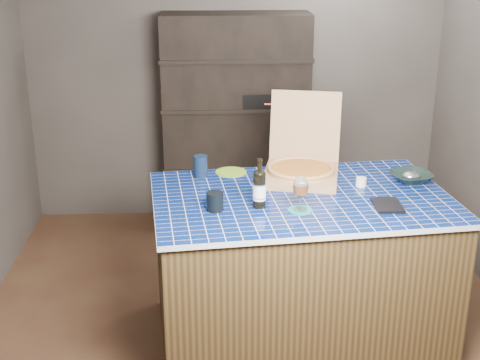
{
  "coord_description": "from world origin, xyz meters",
  "views": [
    {
      "loc": [
        -0.21,
        -3.88,
        2.39
      ],
      "look_at": [
        -0.04,
        0.0,
        0.96
      ],
      "focal_mm": 50.0,
      "sensor_mm": 36.0,
      "label": 1
    }
  ],
  "objects_px": {
    "bowl": "(411,177)",
    "kitchen_island": "(299,268)",
    "mead_bottle": "(259,188)",
    "pizza_box": "(301,167)",
    "dvd_case": "(387,205)",
    "wine_glass": "(301,187)"
  },
  "relations": [
    {
      "from": "mead_bottle",
      "to": "bowl",
      "type": "xyz_separation_m",
      "value": [
        0.97,
        0.36,
        -0.08
      ]
    },
    {
      "from": "bowl",
      "to": "mead_bottle",
      "type": "bearing_deg",
      "value": -159.57
    },
    {
      "from": "wine_glass",
      "to": "dvd_case",
      "type": "relative_size",
      "value": 0.92
    },
    {
      "from": "mead_bottle",
      "to": "wine_glass",
      "type": "bearing_deg",
      "value": -16.66
    },
    {
      "from": "pizza_box",
      "to": "mead_bottle",
      "type": "xyz_separation_m",
      "value": [
        -0.3,
        -0.46,
        0.04
      ]
    },
    {
      "from": "kitchen_island",
      "to": "mead_bottle",
      "type": "bearing_deg",
      "value": -155.52
    },
    {
      "from": "wine_glass",
      "to": "bowl",
      "type": "height_order",
      "value": "wine_glass"
    },
    {
      "from": "pizza_box",
      "to": "wine_glass",
      "type": "height_order",
      "value": "pizza_box"
    },
    {
      "from": "pizza_box",
      "to": "mead_bottle",
      "type": "bearing_deg",
      "value": -110.93
    },
    {
      "from": "pizza_box",
      "to": "dvd_case",
      "type": "height_order",
      "value": "pizza_box"
    },
    {
      "from": "wine_glass",
      "to": "pizza_box",
      "type": "bearing_deg",
      "value": 81.87
    },
    {
      "from": "kitchen_island",
      "to": "bowl",
      "type": "xyz_separation_m",
      "value": [
        0.71,
        0.21,
        0.5
      ]
    },
    {
      "from": "mead_bottle",
      "to": "bowl",
      "type": "distance_m",
      "value": 1.03
    },
    {
      "from": "dvd_case",
      "to": "bowl",
      "type": "relative_size",
      "value": 0.87
    },
    {
      "from": "pizza_box",
      "to": "bowl",
      "type": "distance_m",
      "value": 0.68
    },
    {
      "from": "kitchen_island",
      "to": "pizza_box",
      "type": "xyz_separation_m",
      "value": [
        0.04,
        0.31,
        0.54
      ]
    },
    {
      "from": "mead_bottle",
      "to": "wine_glass",
      "type": "height_order",
      "value": "mead_bottle"
    },
    {
      "from": "kitchen_island",
      "to": "dvd_case",
      "type": "distance_m",
      "value": 0.69
    },
    {
      "from": "bowl",
      "to": "kitchen_island",
      "type": "bearing_deg",
      "value": -163.78
    },
    {
      "from": "pizza_box",
      "to": "wine_glass",
      "type": "distance_m",
      "value": 0.54
    },
    {
      "from": "mead_bottle",
      "to": "wine_glass",
      "type": "xyz_separation_m",
      "value": [
        0.22,
        -0.07,
        0.03
      ]
    },
    {
      "from": "pizza_box",
      "to": "wine_glass",
      "type": "bearing_deg",
      "value": -86.22
    }
  ]
}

